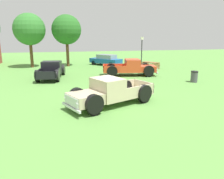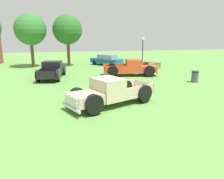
# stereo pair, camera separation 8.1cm
# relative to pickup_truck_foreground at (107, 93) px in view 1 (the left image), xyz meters

# --- Properties ---
(ground_plane) EXTENTS (80.00, 80.00, 0.00)m
(ground_plane) POSITION_rel_pickup_truck_foreground_xyz_m (1.02, 1.15, -0.76)
(ground_plane) COLOR #5B9342
(pickup_truck_foreground) EXTENTS (5.48, 3.84, 1.59)m
(pickup_truck_foreground) POSITION_rel_pickup_truck_foreground_xyz_m (0.00, 0.00, 0.00)
(pickup_truck_foreground) COLOR #C6B793
(pickup_truck_foreground) RESTS_ON ground_plane
(pickup_truck_behind_left) EXTENTS (2.57, 5.21, 1.53)m
(pickup_truck_behind_left) POSITION_rel_pickup_truck_foreground_xyz_m (-3.36, 9.39, -0.03)
(pickup_truck_behind_left) COLOR black
(pickup_truck_behind_left) RESTS_ON ground_plane
(pickup_truck_behind_right) EXTENTS (5.42, 2.70, 1.59)m
(pickup_truck_behind_right) POSITION_rel_pickup_truck_foreground_xyz_m (4.31, 8.81, 0.00)
(pickup_truck_behind_right) COLOR #D14723
(pickup_truck_behind_right) RESTS_ON ground_plane
(sedan_distant_a) EXTENTS (4.06, 4.24, 1.39)m
(sedan_distant_a) POSITION_rel_pickup_truck_foreground_xyz_m (3.12, 16.65, -0.03)
(sedan_distant_a) COLOR #195699
(sedan_distant_a) RESTS_ON ground_plane
(lamp_post_near) EXTENTS (0.36, 0.36, 3.72)m
(lamp_post_near) POSITION_rel_pickup_truck_foreground_xyz_m (7.38, 14.96, 1.19)
(lamp_post_near) COLOR #2D2D33
(lamp_post_near) RESTS_ON ground_plane
(picnic_table) EXTENTS (2.22, 2.32, 0.78)m
(picnic_table) POSITION_rel_pickup_truck_foreground_xyz_m (7.68, 12.67, -0.26)
(picnic_table) COLOR olive
(picnic_table) RESTS_ON ground_plane
(trash_can) EXTENTS (0.59, 0.59, 0.95)m
(trash_can) POSITION_rel_pickup_truck_foreground_xyz_m (8.42, 4.72, -0.28)
(trash_can) COLOR #4C4C51
(trash_can) RESTS_ON ground_plane
(oak_tree_west) EXTENTS (3.60, 3.60, 6.30)m
(oak_tree_west) POSITION_rel_pickup_truck_foreground_xyz_m (-1.74, 16.87, 3.72)
(oak_tree_west) COLOR brown
(oak_tree_west) RESTS_ON ground_plane
(oak_tree_center) EXTENTS (3.73, 3.73, 6.39)m
(oak_tree_center) POSITION_rel_pickup_truck_foreground_xyz_m (-6.05, 16.79, 3.74)
(oak_tree_center) COLOR brown
(oak_tree_center) RESTS_ON ground_plane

